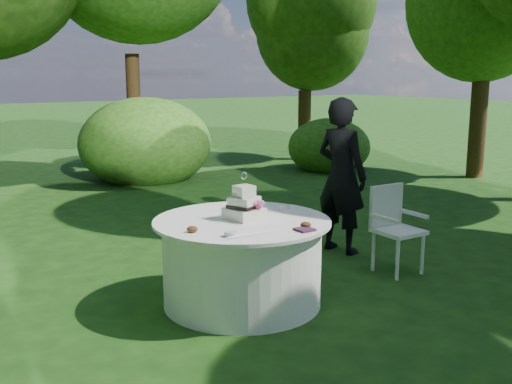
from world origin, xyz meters
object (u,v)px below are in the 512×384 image
Objects in this scene: table at (242,261)px; cake at (244,206)px; guest at (341,176)px; chair at (393,222)px; napkins at (305,230)px.

cake reaches higher than table.
guest is 4.24× the size of cake.
guest is 2.01m from table.
table is at bearing 175.63° from chair.
cake is (0.04, 0.02, 0.50)m from table.
chair is (-0.03, -0.83, -0.37)m from guest.
cake is (-1.78, -0.68, -0.00)m from guest.
guest is 0.91m from chair.
chair is at bearing -4.37° from table.
napkins is at bearing -74.44° from cake.
chair reaches higher than table.
cake is (-0.17, 0.62, 0.10)m from napkins.
table is at bearing 109.30° from napkins.
napkins is at bearing -70.70° from table.
napkins is 2.07m from guest.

